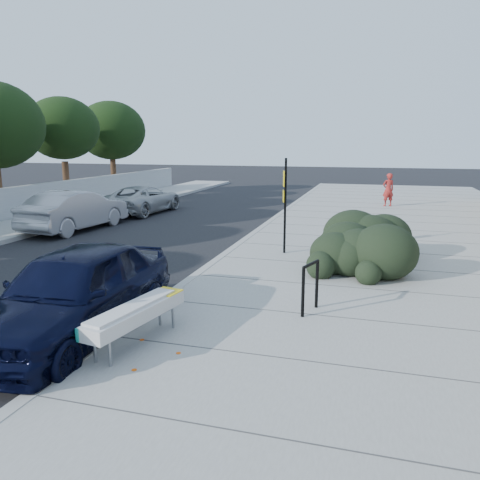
% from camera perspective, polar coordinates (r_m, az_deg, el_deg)
% --- Properties ---
extents(ground, '(120.00, 120.00, 0.00)m').
position_cam_1_polar(ground, '(10.23, -9.55, -7.95)').
color(ground, black).
rests_on(ground, ground).
extents(sidewalk_near, '(11.20, 50.00, 0.15)m').
position_cam_1_polar(sidewalk_near, '(14.12, 21.15, -2.76)').
color(sidewalk_near, gray).
rests_on(sidewalk_near, ground).
extents(curb_near, '(0.22, 50.00, 0.17)m').
position_cam_1_polar(curb_near, '(14.69, -1.13, -1.37)').
color(curb_near, '#9E9E99').
rests_on(curb_near, ground).
extents(curb_far, '(0.22, 50.00, 0.17)m').
position_cam_1_polar(curb_far, '(18.65, -25.31, 0.32)').
color(curb_far, '#9E9E99').
rests_on(curb_far, ground).
extents(tree_far_e, '(4.00, 4.00, 5.90)m').
position_cam_1_polar(tree_far_e, '(28.19, -20.84, 12.58)').
color(tree_far_e, '#332114').
rests_on(tree_far_e, ground).
extents(tree_far_f, '(4.40, 4.40, 6.07)m').
position_cam_1_polar(tree_far_f, '(32.34, -15.43, 12.73)').
color(tree_far_f, '#332114').
rests_on(tree_far_f, ground).
extents(bench, '(0.83, 2.22, 0.66)m').
position_cam_1_polar(bench, '(7.96, -12.52, -8.77)').
color(bench, gray).
rests_on(bench, sidewalk_near).
extents(bike_rack, '(0.25, 0.66, 1.01)m').
position_cam_1_polar(bike_rack, '(9.26, 8.57, -5.13)').
color(bike_rack, black).
rests_on(bike_rack, sidewalk_near).
extents(sign_post, '(0.14, 0.32, 2.84)m').
position_cam_1_polar(sign_post, '(13.99, 5.47, 4.85)').
color(sign_post, black).
rests_on(sign_post, sidewalk_near).
extents(hedge, '(3.13, 4.57, 1.56)m').
position_cam_1_polar(hedge, '(13.33, 14.76, 0.60)').
color(hedge, black).
rests_on(hedge, sidewalk_near).
extents(sedan_navy, '(2.05, 4.87, 1.65)m').
position_cam_1_polar(sedan_navy, '(8.89, -19.55, -5.96)').
color(sedan_navy, black).
rests_on(sedan_navy, ground).
extents(wagon_silver, '(2.05, 4.95, 1.59)m').
position_cam_1_polar(wagon_silver, '(19.70, -19.41, 3.45)').
color(wagon_silver, '#9A9A9E').
rests_on(wagon_silver, ground).
extents(suv_silver, '(2.46, 4.93, 1.34)m').
position_cam_1_polar(suv_silver, '(23.78, -11.72, 4.89)').
color(suv_silver, '#A2A6A8').
rests_on(suv_silver, ground).
extents(pedestrian, '(0.75, 0.65, 1.72)m').
position_cam_1_polar(pedestrian, '(25.80, 17.62, 5.87)').
color(pedestrian, maroon).
rests_on(pedestrian, sidewalk_near).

